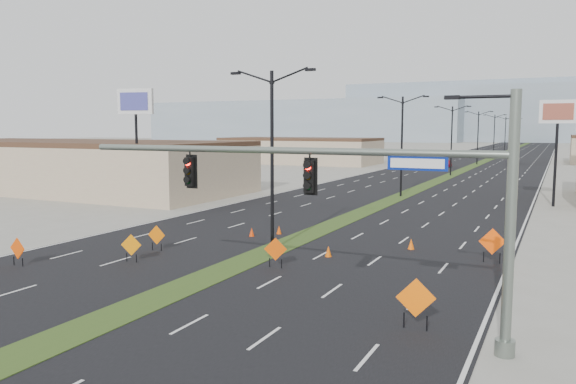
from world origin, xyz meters
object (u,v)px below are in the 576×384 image
at_px(cone_3, 279,230).
at_px(pole_sign_west, 136,110).
at_px(construction_sign_3, 275,250).
at_px(cone_2, 411,244).
at_px(streetlight_6, 513,133).
at_px(car_mid, 514,160).
at_px(construction_sign_5, 492,243).
at_px(signal_mast, 361,192).
at_px(streetlight_0, 272,155).
at_px(streetlight_2, 452,138).
at_px(construction_sign_2, 157,236).
at_px(car_left, 447,163).
at_px(cone_0, 252,232).
at_px(pole_sign_east_near, 558,120).
at_px(streetlight_5, 505,133).
at_px(cone_1, 328,251).
at_px(streetlight_3, 478,136).
at_px(car_far, 462,154).
at_px(streetlight_1, 402,143).
at_px(streetlight_4, 494,134).
at_px(construction_sign_1, 131,246).
at_px(construction_sign_0, 18,250).
at_px(construction_sign_4, 416,300).

distance_m(cone_3, pole_sign_west, 21.07).
distance_m(construction_sign_3, cone_2, 8.74).
bearing_deg(streetlight_6, car_mid, -85.56).
relative_size(construction_sign_5, cone_3, 3.20).
bearing_deg(signal_mast, streetlight_0, 130.54).
xyz_separation_m(streetlight_2, pole_sign_west, (-19.85, -44.28, 3.09)).
bearing_deg(construction_sign_2, car_left, 82.96).
xyz_separation_m(streetlight_0, car_mid, (6.08, 89.74, -4.62)).
relative_size(streetlight_6, construction_sign_2, 6.94).
bearing_deg(signal_mast, cone_2, 96.48).
xyz_separation_m(cone_0, pole_sign_east_near, (17.07, 23.76, 7.31)).
distance_m(car_left, pole_sign_west, 65.28).
height_order(cone_0, cone_2, cone_2).
bearing_deg(streetlight_5, cone_1, -88.58).
bearing_deg(streetlight_3, car_left, -112.32).
relative_size(car_far, cone_0, 8.39).
xyz_separation_m(streetlight_2, construction_sign_3, (2.00, -59.48, -4.53)).
distance_m(streetlight_1, streetlight_3, 56.00).
bearing_deg(streetlight_4, streetlight_6, 90.00).
distance_m(signal_mast, streetlight_6, 178.21).
height_order(construction_sign_1, construction_sign_2, construction_sign_1).
bearing_deg(streetlight_2, streetlight_5, 90.00).
height_order(streetlight_2, cone_3, streetlight_2).
xyz_separation_m(construction_sign_0, pole_sign_west, (-10.10, 20.55, 7.67)).
height_order(streetlight_0, cone_0, streetlight_0).
distance_m(car_mid, construction_sign_2, 93.44).
relative_size(construction_sign_4, construction_sign_5, 1.00).
distance_m(streetlight_6, cone_3, 163.62).
bearing_deg(construction_sign_2, pole_sign_east_near, 50.70).
distance_m(streetlight_1, streetlight_5, 112.00).
xyz_separation_m(cone_0, cone_2, (10.07, 0.65, 0.03)).
bearing_deg(car_far, construction_sign_4, -85.15).
relative_size(streetlight_1, construction_sign_0, 6.91).
relative_size(construction_sign_5, pole_sign_east_near, 0.19).
distance_m(construction_sign_1, pole_sign_east_near, 38.34).
bearing_deg(cone_0, streetlight_1, 82.99).
relative_size(streetlight_0, streetlight_4, 1.00).
relative_size(construction_sign_4, cone_3, 3.21).
xyz_separation_m(construction_sign_2, pole_sign_west, (-14.03, 14.66, 7.67)).
bearing_deg(streetlight_2, streetlight_1, -90.00).
bearing_deg(pole_sign_east_near, streetlight_1, 171.87).
bearing_deg(construction_sign_4, construction_sign_1, 150.75).
relative_size(streetlight_5, cone_3, 17.80).
distance_m(car_far, construction_sign_5, 111.67).
xyz_separation_m(streetlight_5, construction_sign_3, (2.00, -143.48, -4.53)).
height_order(streetlight_3, construction_sign_5, streetlight_3).
relative_size(streetlight_1, construction_sign_4, 5.55).
xyz_separation_m(streetlight_0, construction_sign_2, (-5.81, -2.94, -4.58)).
height_order(streetlight_4, construction_sign_2, streetlight_4).
bearing_deg(streetlight_6, cone_1, -88.82).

